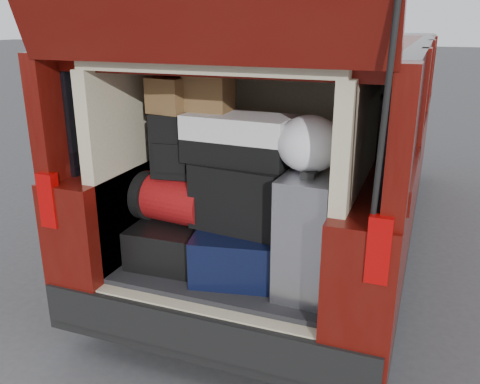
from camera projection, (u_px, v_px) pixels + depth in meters
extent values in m
plane|color=#37373A|center=(223.00, 360.00, 3.04)|extent=(80.00, 80.00, 0.00)
cylinder|color=black|center=(138.00, 262.00, 3.57)|extent=(0.24, 0.64, 0.64)
cylinder|color=black|center=(376.00, 306.00, 3.02)|extent=(0.24, 0.64, 0.64)
cylinder|color=black|center=(276.00, 153.00, 6.49)|extent=(0.24, 0.64, 0.64)
cylinder|color=black|center=(410.00, 165.00, 5.93)|extent=(0.24, 0.64, 0.64)
cube|color=black|center=(308.00, 207.00, 4.79)|extent=(1.90, 4.85, 0.08)
cube|color=#500A07|center=(231.00, 154.00, 4.92)|extent=(0.33, 4.85, 0.80)
cube|color=#500A07|center=(399.00, 170.00, 4.39)|extent=(0.33, 4.85, 0.80)
cube|color=#500A07|center=(315.00, 45.00, 4.32)|extent=(1.82, 4.46, 0.10)
cube|color=black|center=(216.00, 77.00, 4.62)|extent=(0.12, 4.25, 0.68)
cube|color=black|center=(420.00, 85.00, 4.03)|extent=(0.12, 4.25, 0.68)
cube|color=black|center=(201.00, 329.00, 2.66)|extent=(1.86, 0.16, 0.22)
cube|color=#990505|center=(49.00, 200.00, 2.72)|extent=(0.10, 0.06, 0.30)
cube|color=#990505|center=(379.00, 249.00, 2.13)|extent=(0.10, 0.06, 0.30)
cube|color=black|center=(240.00, 262.00, 3.12)|extent=(1.24, 1.05, 0.06)
cube|color=#C4B997|center=(141.00, 157.00, 3.15)|extent=(0.08, 1.05, 1.15)
cube|color=#C4B997|center=(355.00, 180.00, 2.70)|extent=(0.08, 1.05, 1.15)
cube|color=#C4B997|center=(269.00, 147.00, 3.42)|extent=(1.34, 0.06, 1.15)
cube|color=#C4B997|center=(240.00, 60.00, 2.73)|extent=(1.34, 1.05, 0.06)
cylinder|color=black|center=(386.00, 101.00, 1.87)|extent=(0.02, 0.90, 0.76)
cube|color=black|center=(240.00, 297.00, 3.20)|extent=(1.24, 1.05, 0.55)
cube|color=black|center=(177.00, 238.00, 3.11)|extent=(0.45, 0.60, 0.23)
cube|color=black|center=(243.00, 247.00, 2.94)|extent=(0.61, 0.70, 0.27)
cube|color=white|center=(309.00, 234.00, 2.65)|extent=(0.29, 0.44, 0.65)
cube|color=#9C0E14|center=(174.00, 199.00, 3.01)|extent=(0.46, 0.33, 0.28)
cube|color=black|center=(242.00, 196.00, 2.83)|extent=(0.55, 0.36, 0.37)
cube|color=black|center=(175.00, 146.00, 2.90)|extent=(0.28, 0.19, 0.37)
cube|color=silver|center=(239.00, 139.00, 2.77)|extent=(0.60, 0.33, 0.26)
cube|color=brown|center=(169.00, 95.00, 2.83)|extent=(0.24, 0.21, 0.20)
cube|color=brown|center=(209.00, 89.00, 2.81)|extent=(0.25, 0.20, 0.24)
ellipsoid|color=white|center=(309.00, 144.00, 2.54)|extent=(0.35, 0.33, 0.29)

